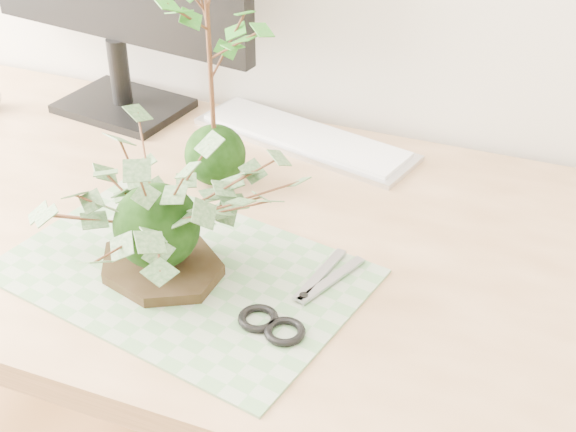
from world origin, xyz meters
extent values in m
cube|color=tan|center=(-0.10, 1.23, 0.72)|extent=(1.60, 0.70, 0.04)
cube|color=tan|center=(-0.84, 1.52, 0.35)|extent=(0.06, 0.06, 0.70)
cube|color=#61925C|center=(-0.13, 1.10, 0.74)|extent=(0.50, 0.38, 0.00)
cylinder|color=black|center=(-0.16, 1.09, 0.75)|extent=(0.22, 0.22, 0.01)
sphere|color=black|center=(-0.16, 1.09, 0.81)|extent=(0.11, 0.11, 0.11)
sphere|color=black|center=(-0.20, 1.33, 0.79)|extent=(0.09, 0.09, 0.09)
cylinder|color=#4B2B18|center=(-0.20, 1.33, 0.92)|extent=(0.01, 0.01, 0.23)
cube|color=silver|center=(-0.12, 1.50, 0.74)|extent=(0.41, 0.20, 0.01)
cube|color=silver|center=(-0.12, 1.50, 0.75)|extent=(0.37, 0.18, 0.01)
cube|color=black|center=(-0.46, 1.50, 0.75)|extent=(0.24, 0.19, 0.01)
cylinder|color=black|center=(-0.46, 1.50, 0.81)|extent=(0.04, 0.04, 0.12)
cube|color=#919199|center=(0.02, 1.16, 0.75)|extent=(0.03, 0.12, 0.00)
cube|color=#919199|center=(0.04, 1.16, 0.75)|extent=(0.05, 0.12, 0.00)
torus|color=black|center=(0.01, 1.04, 0.75)|extent=(0.06, 0.06, 0.01)
torus|color=black|center=(0.05, 1.04, 0.75)|extent=(0.06, 0.06, 0.01)
camera|label=1|loc=(0.30, 0.39, 1.38)|focal=50.00mm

